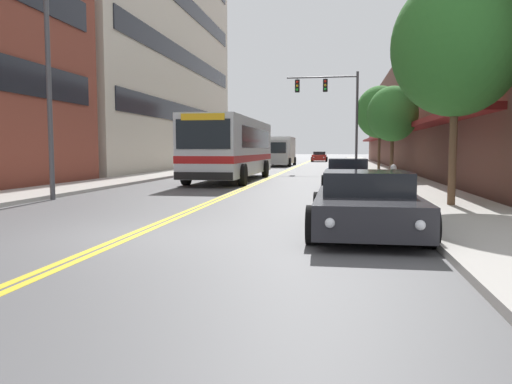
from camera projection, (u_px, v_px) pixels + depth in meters
name	position (u px, v px, depth m)	size (l,w,h in m)	color
ground_plane	(295.00, 167.00, 45.93)	(240.00, 240.00, 0.00)	#565659
sidewalk_left	(222.00, 166.00, 47.05)	(2.88, 106.00, 0.13)	#B2ADA5
sidewalk_right	(372.00, 167.00, 44.80)	(2.88, 106.00, 0.13)	#B2ADA5
centre_line	(295.00, 167.00, 45.93)	(0.34, 106.00, 0.01)	yellow
office_tower_left	(119.00, 8.00, 42.19)	(12.08, 30.55, 27.22)	beige
storefront_row_right	(440.00, 116.00, 43.50)	(9.10, 68.00, 9.14)	brown
city_bus	(232.00, 146.00, 26.43)	(2.94, 11.56, 3.18)	silver
car_champagne_parked_left_mid	(234.00, 162.00, 40.39)	(1.99, 4.69, 1.22)	beige
car_charcoal_parked_right_foreground	(366.00, 204.00, 9.84)	(2.19, 4.54, 1.21)	#232328
car_navy_parked_right_mid	(348.00, 174.00, 21.48)	(2.13, 4.52, 1.24)	#19234C
car_red_moving_lead	(319.00, 157.00, 66.19)	(2.10, 4.52, 1.32)	maroon
box_truck	(281.00, 151.00, 49.35)	(2.56, 8.01, 2.85)	#B7B7BC
traffic_signal_mast	(334.00, 102.00, 36.47)	(5.22, 0.38, 7.25)	#47474C
street_lamp_left_near	(56.00, 41.00, 15.80)	(2.34, 0.28, 8.58)	#47474C
street_tree_right_near	(456.00, 46.00, 13.28)	(3.42, 3.42, 6.15)	brown
street_tree_right_mid	(393.00, 114.00, 26.15)	(2.63, 2.63, 4.82)	brown
street_tree_right_far	(380.00, 112.00, 37.96)	(3.62, 3.62, 6.33)	brown
fire_hydrant	(393.00, 177.00, 18.83)	(0.34, 0.26, 0.94)	#B7B7BC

